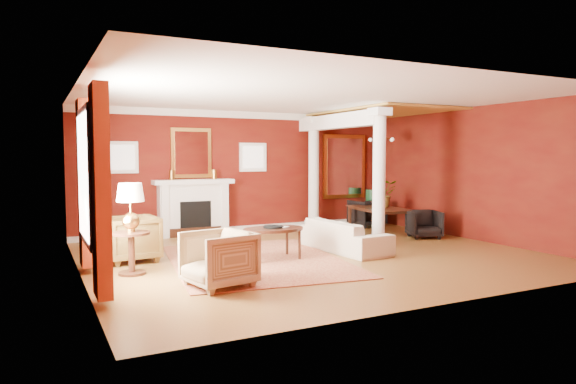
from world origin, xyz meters
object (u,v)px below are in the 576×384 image
sofa (344,230)px  side_table (131,214)px  armchair_stripe (218,256)px  armchair_leopard (131,236)px  dining_table (380,213)px  coffee_table (273,230)px

sofa → side_table: size_ratio=1.43×
sofa → armchair_stripe: armchair_stripe is taller
armchair_stripe → armchair_leopard: bearing=-172.9°
sofa → side_table: side_table is taller
armchair_stripe → sofa: bearing=105.3°
armchair_stripe → dining_table: 6.08m
armchair_stripe → dining_table: bearing=110.4°
sofa → dining_table: 2.66m
side_table → dining_table: bearing=17.0°
armchair_leopard → dining_table: bearing=94.4°
coffee_table → armchair_leopard: bearing=157.7°
sofa → armchair_stripe: bearing=112.2°
armchair_leopard → dining_table: (5.95, 0.86, 0.04)m
side_table → sofa: bearing=3.1°
side_table → armchair_leopard: bearing=80.6°
sofa → armchair_leopard: (-3.86, 0.79, 0.04)m
sofa → armchair_leopard: bearing=73.9°
coffee_table → dining_table: (3.67, 1.80, -0.04)m
side_table → dining_table: side_table is taller
armchair_leopard → armchair_stripe: bearing=14.7°
armchair_leopard → dining_table: 6.01m
armchair_leopard → armchair_stripe: 2.47m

